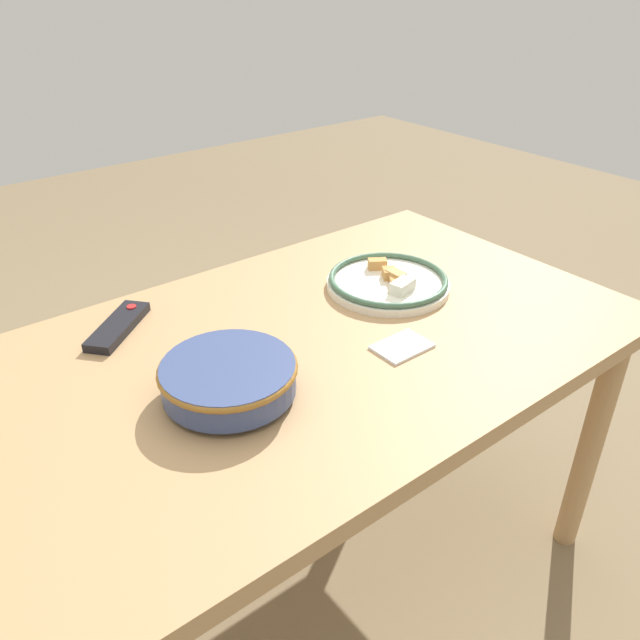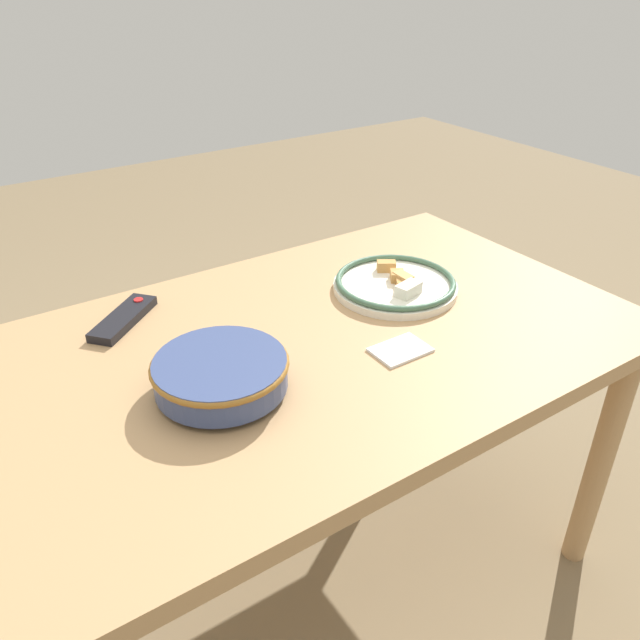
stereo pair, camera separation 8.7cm
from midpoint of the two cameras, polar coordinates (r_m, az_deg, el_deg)
name	(u,v)px [view 2 (the right image)]	position (r m, az deg, el deg)	size (l,w,h in m)	color
ground_plane	(305,575)	(1.82, 0.12, -22.29)	(8.00, 8.00, 0.00)	#7F6B4C
dining_table	(302,374)	(1.35, 0.15, -4.99)	(1.47, 0.85, 0.75)	tan
noodle_bowl	(221,373)	(1.15, -6.92, -4.88)	(0.25, 0.25, 0.07)	#384775
food_plate	(396,284)	(1.52, 8.57, 3.24)	(0.30, 0.30, 0.05)	silver
tv_remote	(124,318)	(1.42, -15.87, 0.11)	(0.19, 0.17, 0.02)	black
folded_napkin	(400,350)	(1.29, 9.29, -2.76)	(0.12, 0.08, 0.01)	white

